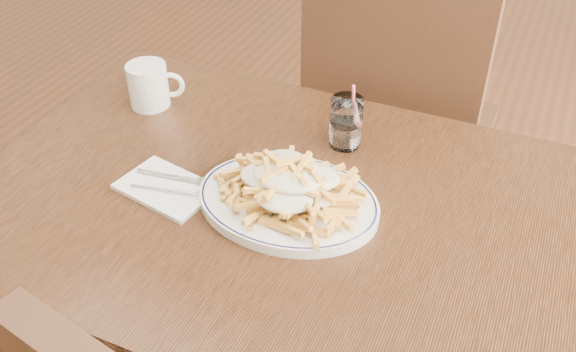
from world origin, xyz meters
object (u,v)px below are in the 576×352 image
at_px(fries_plate, 288,201).
at_px(loaded_fries, 288,180).
at_px(coffee_mug, 149,85).
at_px(table, 284,230).
at_px(chair_far, 396,119).
at_px(water_glass, 346,125).

bearing_deg(fries_plate, loaded_fries, -63.43).
bearing_deg(coffee_mug, table, -24.65).
relative_size(fries_plate, coffee_mug, 3.38).
distance_m(chair_far, water_glass, 0.49).
relative_size(table, loaded_fries, 4.25).
distance_m(loaded_fries, coffee_mug, 0.47).
relative_size(chair_far, water_glass, 6.82).
height_order(table, water_glass, water_glass).
relative_size(table, water_glass, 8.24).
relative_size(table, chair_far, 1.21).
bearing_deg(water_glass, chair_far, 88.99).
bearing_deg(chair_far, table, -94.57).
height_order(fries_plate, loaded_fries, loaded_fries).
bearing_deg(loaded_fries, chair_far, 86.92).
bearing_deg(loaded_fries, coffee_mug, 154.46).
xyz_separation_m(chair_far, coffee_mug, (-0.46, -0.46, 0.24)).
xyz_separation_m(chair_far, loaded_fries, (-0.04, -0.66, 0.25)).
xyz_separation_m(table, chair_far, (0.05, 0.65, -0.11)).
bearing_deg(chair_far, fries_plate, -93.08).
distance_m(water_glass, coffee_mug, 0.46).
distance_m(table, fries_plate, 0.09).
height_order(table, fries_plate, fries_plate).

